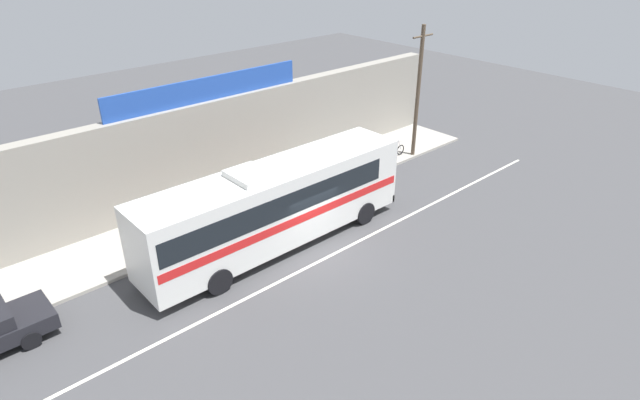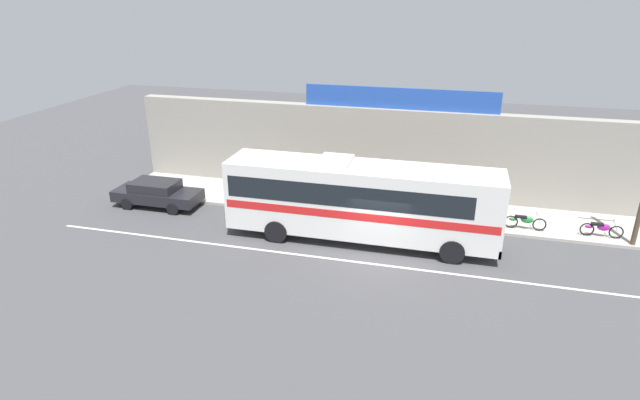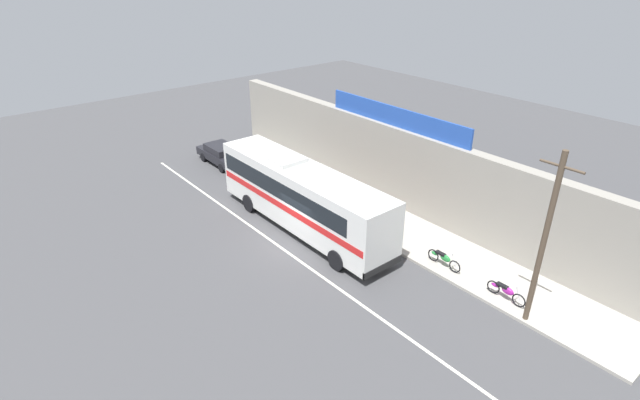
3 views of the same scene
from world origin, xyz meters
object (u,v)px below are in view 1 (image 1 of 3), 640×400
at_px(motorcycle_orange, 353,166).
at_px(motorcycle_blue, 393,151).
at_px(pedestrian_far_left, 292,174).
at_px(pedestrian_near_shop, 266,186).
at_px(intercity_bus, 274,203).
at_px(utility_pole, 418,91).

height_order(motorcycle_orange, motorcycle_blue, same).
height_order(pedestrian_far_left, pedestrian_near_shop, pedestrian_far_left).
height_order(intercity_bus, pedestrian_near_shop, intercity_bus).
height_order(utility_pole, motorcycle_blue, utility_pole).
bearing_deg(motorcycle_orange, intercity_bus, -159.29).
bearing_deg(utility_pole, intercity_bus, -168.80).
relative_size(intercity_bus, motorcycle_orange, 6.43).
relative_size(motorcycle_orange, pedestrian_near_shop, 1.19).
distance_m(motorcycle_orange, motorcycle_blue, 3.27).
relative_size(motorcycle_orange, motorcycle_blue, 1.02).
distance_m(intercity_bus, motorcycle_orange, 8.03).
bearing_deg(utility_pole, pedestrian_far_left, 172.90).
bearing_deg(pedestrian_far_left, pedestrian_near_shop, -172.88).
distance_m(intercity_bus, motorcycle_blue, 11.12).
bearing_deg(motorcycle_blue, intercity_bus, -165.28).
relative_size(intercity_bus, motorcycle_blue, 6.58).
relative_size(pedestrian_far_left, pedestrian_near_shop, 1.04).
height_order(intercity_bus, motorcycle_orange, intercity_bus).
relative_size(motorcycle_blue, pedestrian_far_left, 1.11).
distance_m(utility_pole, motorcycle_blue, 3.63).
xyz_separation_m(intercity_bus, motorcycle_orange, (7.38, 2.79, -1.50)).
distance_m(intercity_bus, pedestrian_near_shop, 3.82).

